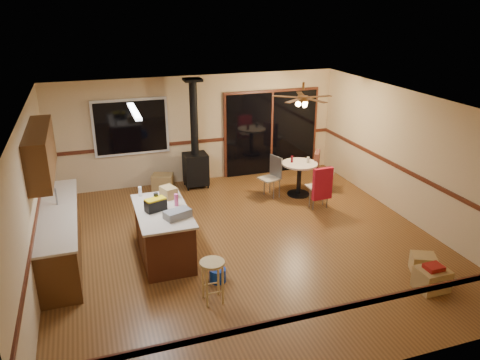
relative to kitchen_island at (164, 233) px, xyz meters
name	(u,v)px	position (x,y,z in m)	size (l,w,h in m)	color
floor	(245,243)	(1.50, 0.00, -0.45)	(7.00, 7.00, 0.00)	brown
ceiling	(246,105)	(1.50, 0.00, 2.15)	(7.00, 7.00, 0.00)	silver
wall_back	(198,129)	(1.50, 3.50, 0.85)	(7.00, 7.00, 0.00)	tan
wall_front	(349,285)	(1.50, -3.50, 0.85)	(7.00, 7.00, 0.00)	tan
wall_left	(32,203)	(-2.00, 0.00, 0.85)	(7.00, 7.00, 0.00)	tan
wall_right	(412,158)	(5.00, 0.00, 0.85)	(7.00, 7.00, 0.00)	tan
chair_rail	(245,194)	(1.50, 0.00, 0.55)	(7.00, 7.00, 0.08)	#4B2012
window	(131,127)	(-0.10, 3.45, 1.05)	(1.72, 0.10, 1.32)	black
sliding_door	(271,133)	(3.40, 3.45, 0.60)	(2.52, 0.10, 2.10)	black
lower_cabinets	(61,236)	(-1.70, 0.50, -0.02)	(0.60, 3.00, 0.86)	#522F14
countertop	(57,212)	(-1.70, 0.50, 0.43)	(0.64, 3.04, 0.04)	#C4B098
upper_cabinets	(41,152)	(-1.83, 0.70, 1.45)	(0.35, 2.00, 0.80)	#522F14
kitchen_island	(164,233)	(0.00, 0.00, 0.00)	(0.88, 1.68, 0.90)	#451F11
wood_stove	(195,158)	(1.30, 3.05, 0.28)	(0.55, 0.50, 2.52)	black
ceiling_fan	(303,100)	(3.43, 1.80, 1.76)	(0.24, 0.24, 0.55)	brown
fluorescent_strip	(134,111)	(-0.30, 0.30, 2.11)	(0.10, 1.20, 0.04)	white
toolbox_grey	(177,214)	(0.19, -0.39, 0.51)	(0.43, 0.24, 0.13)	slate
toolbox_black	(156,205)	(-0.10, 0.01, 0.54)	(0.35, 0.18, 0.19)	black
toolbox_yellow_lid	(155,199)	(-0.10, 0.01, 0.65)	(0.34, 0.18, 0.03)	gold
box_on_island	(169,192)	(0.21, 0.50, 0.55)	(0.22, 0.30, 0.20)	#9D7B45
bottle_dark	(156,200)	(-0.07, 0.11, 0.58)	(0.08, 0.08, 0.27)	black
bottle_pink	(176,200)	(0.27, 0.09, 0.56)	(0.07, 0.07, 0.22)	#D84C8C
bottle_white	(140,192)	(-0.28, 0.71, 0.54)	(0.06, 0.06, 0.19)	white
bar_stool	(213,281)	(0.46, -1.54, -0.12)	(0.37, 0.37, 0.67)	tan
blue_bucket	(218,275)	(0.67, -1.06, -0.34)	(0.27, 0.27, 0.22)	#0B31A4
dining_table	(299,173)	(3.43, 1.80, 0.07)	(0.81, 0.81, 0.78)	black
glass_red	(292,159)	(3.28, 1.90, 0.40)	(0.06, 0.06, 0.15)	#590C14
glass_cream	(308,160)	(3.61, 1.75, 0.40)	(0.06, 0.06, 0.14)	beige
chair_left	(273,172)	(2.83, 1.93, 0.14)	(0.51, 0.50, 0.51)	tan
chair_near	(322,183)	(3.54, 0.91, 0.14)	(0.44, 0.48, 0.70)	tan
chair_right	(318,166)	(3.98, 1.94, 0.14)	(0.61, 0.60, 0.70)	tan
box_under_window	(163,182)	(0.50, 3.10, -0.26)	(0.48, 0.38, 0.38)	#9D7B45
box_corner_a	(432,279)	(3.77, -2.33, -0.27)	(0.47, 0.40, 0.36)	#9D7B45
box_corner_b	(423,263)	(3.98, -1.86, -0.30)	(0.38, 0.33, 0.31)	#9D7B45
box_small_red	(434,267)	(3.77, -2.33, -0.06)	(0.27, 0.22, 0.07)	maroon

